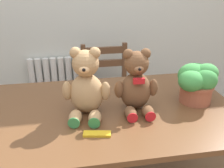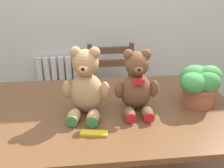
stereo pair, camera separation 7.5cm
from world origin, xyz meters
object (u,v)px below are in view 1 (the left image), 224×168
at_px(teddy_bear_left, 86,87).
at_px(potted_plant, 197,81).
at_px(chocolate_bar, 97,134).
at_px(teddy_bear_right, 136,85).
at_px(wooden_chair_behind, 107,92).

relative_size(teddy_bear_left, potted_plant, 1.50).
distance_m(potted_plant, chocolate_bar, 0.67).
xyz_separation_m(teddy_bear_right, chocolate_bar, (-0.24, -0.21, -0.14)).
relative_size(wooden_chair_behind, teddy_bear_right, 2.53).
xyz_separation_m(teddy_bear_left, teddy_bear_right, (0.27, 0.00, -0.01)).
bearing_deg(chocolate_bar, teddy_bear_right, 41.62).
relative_size(wooden_chair_behind, teddy_bear_left, 2.39).
height_order(wooden_chair_behind, teddy_bear_right, teddy_bear_right).
height_order(teddy_bear_left, chocolate_bar, teddy_bear_left).
bearing_deg(potted_plant, chocolate_bar, -158.24).
height_order(potted_plant, chocolate_bar, potted_plant).
height_order(teddy_bear_left, teddy_bear_right, teddy_bear_left).
bearing_deg(teddy_bear_left, chocolate_bar, 107.99).
xyz_separation_m(teddy_bear_right, potted_plant, (0.37, 0.03, -0.02)).
distance_m(wooden_chair_behind, potted_plant, 1.02).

